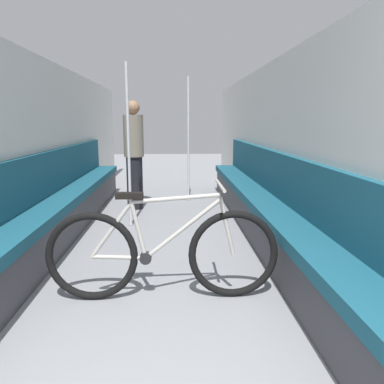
# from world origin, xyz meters

# --- Properties ---
(wall_left) EXTENTS (0.10, 10.70, 2.08)m
(wall_left) POSITION_xyz_m (-1.41, 3.75, 1.04)
(wall_left) COLOR silver
(wall_left) RESTS_ON ground
(wall_right) EXTENTS (0.10, 10.70, 2.08)m
(wall_right) POSITION_xyz_m (1.41, 3.75, 1.04)
(wall_right) COLOR silver
(wall_right) RESTS_ON ground
(bench_seat_row_left) EXTENTS (0.41, 5.99, 1.00)m
(bench_seat_row_left) POSITION_xyz_m (-1.19, 3.79, 0.34)
(bench_seat_row_left) COLOR #3D3D42
(bench_seat_row_left) RESTS_ON ground
(bench_seat_row_right) EXTENTS (0.41, 5.99, 1.00)m
(bench_seat_row_right) POSITION_xyz_m (1.19, 3.79, 0.34)
(bench_seat_row_right) COLOR #3D3D42
(bench_seat_row_right) RESTS_ON ground
(bicycle) EXTENTS (1.76, 0.46, 0.89)m
(bicycle) POSITION_xyz_m (0.06, 2.26, 0.36)
(bicycle) COLOR black
(bicycle) RESTS_ON ground
(grab_pole_near) EXTENTS (0.08, 0.08, 2.06)m
(grab_pole_near) POSITION_xyz_m (0.39, 5.83, 1.00)
(grab_pole_near) COLOR gray
(grab_pole_near) RESTS_ON ground
(grab_pole_far) EXTENTS (0.08, 0.08, 2.06)m
(grab_pole_far) POSITION_xyz_m (-0.43, 4.33, 1.00)
(grab_pole_far) COLOR gray
(grab_pole_far) RESTS_ON ground
(passenger_standing) EXTENTS (0.30, 0.30, 1.65)m
(passenger_standing) POSITION_xyz_m (-0.46, 5.30, 0.85)
(passenger_standing) COLOR black
(passenger_standing) RESTS_ON ground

